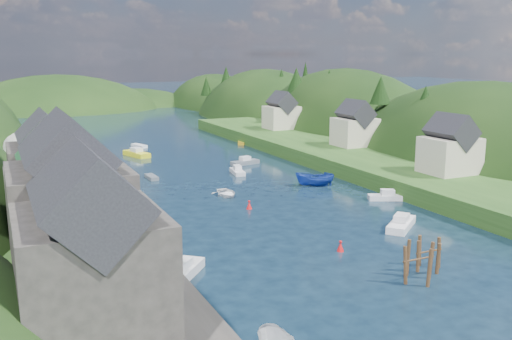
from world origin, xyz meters
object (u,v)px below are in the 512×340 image
channel_buoy_far (249,205)px  piling_cluster_far (428,257)px  channel_buoy_near (340,246)px  piling_cluster_near (418,266)px

channel_buoy_far → piling_cluster_far: bearing=-76.2°
piling_cluster_far → channel_buoy_far: 25.81m
piling_cluster_far → channel_buoy_near: (-4.41, 7.31, -0.66)m
piling_cluster_near → channel_buoy_near: (-1.81, 8.98, -0.87)m
piling_cluster_near → channel_buoy_far: 26.98m
piling_cluster_near → channel_buoy_far: (-3.56, 26.73, -0.87)m
channel_buoy_near → channel_buoy_far: same height
channel_buoy_near → piling_cluster_near: bearing=-78.6°
channel_buoy_far → channel_buoy_near: bearing=-84.4°
channel_buoy_near → channel_buoy_far: (-1.74, 17.75, 0.00)m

